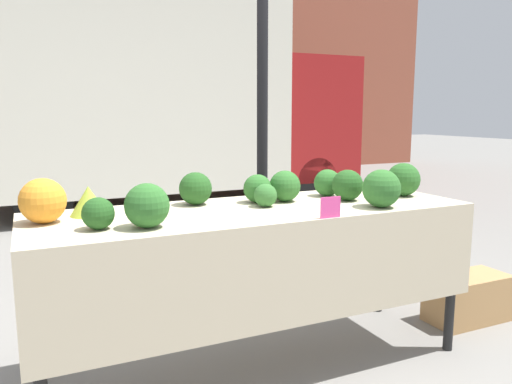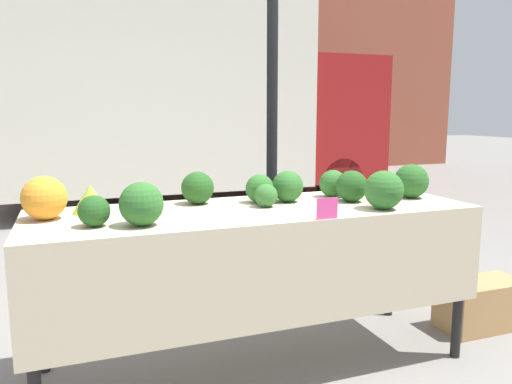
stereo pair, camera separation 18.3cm
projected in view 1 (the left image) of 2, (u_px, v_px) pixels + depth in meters
ground_plane at (256, 363)px, 2.57m from camera, size 40.00×40.00×0.00m
building_facade at (75, 13)px, 9.33m from camera, size 16.00×0.60×6.22m
tent_pole at (262, 128)px, 3.18m from camera, size 0.07×0.07×2.36m
parked_truck at (155, 100)px, 6.93m from camera, size 5.20×2.26×2.74m
market_table at (261, 232)px, 2.40m from camera, size 2.15×0.71×0.82m
orange_cauliflower at (43, 201)px, 2.09m from camera, size 0.19×0.19×0.19m
romanesco_head at (89, 201)px, 2.26m from camera, size 0.17×0.17×0.13m
broccoli_head_0 at (195, 189)px, 2.51m from camera, size 0.17×0.17×0.17m
broccoli_head_1 at (285, 186)px, 2.61m from camera, size 0.16×0.16×0.16m
broccoli_head_2 at (403, 180)px, 2.78m from camera, size 0.19×0.19×0.19m
broccoli_head_3 at (327, 183)px, 2.77m from camera, size 0.15×0.15×0.15m
broccoli_head_4 at (258, 189)px, 2.57m from camera, size 0.15×0.15×0.15m
broccoli_head_5 at (147, 206)px, 2.01m from camera, size 0.18×0.18×0.18m
broccoli_head_6 at (381, 189)px, 2.44m from camera, size 0.19×0.19×0.19m
broccoli_head_7 at (347, 185)px, 2.64m from camera, size 0.16×0.16×0.16m
broccoli_head_8 at (98, 213)px, 1.99m from camera, size 0.13×0.13×0.13m
broccoli_head_9 at (265, 195)px, 2.46m from camera, size 0.12×0.12×0.12m
price_sign at (330, 207)px, 2.21m from camera, size 0.10×0.01×0.09m
produce_crate at (468, 298)px, 3.08m from camera, size 0.51×0.26×0.29m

